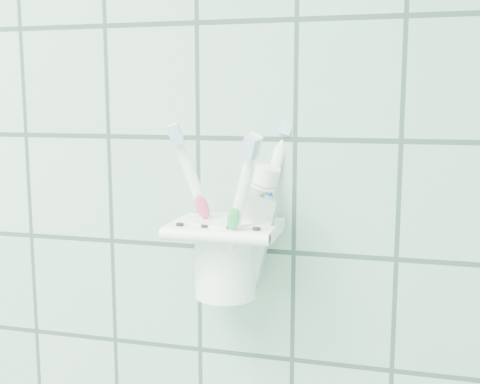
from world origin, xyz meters
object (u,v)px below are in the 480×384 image
object	(u,v)px
holder_bracket	(226,229)
cup	(226,254)
toothbrush_pink	(231,202)
toothpaste_tube	(239,216)
toothbrush_blue	(241,200)
toothbrush_orange	(218,203)

from	to	relation	value
holder_bracket	cup	world-z (taller)	same
toothbrush_pink	toothpaste_tube	distance (m)	0.02
toothbrush_blue	toothbrush_pink	bearing A→B (deg)	132.40
holder_bracket	toothpaste_tube	distance (m)	0.02
toothbrush_blue	toothpaste_tube	distance (m)	0.02
holder_bracket	toothbrush_blue	xyz separation A→B (m)	(0.02, -0.00, 0.03)
toothbrush_orange	toothpaste_tube	distance (m)	0.03
cup	toothbrush_blue	distance (m)	0.07
toothbrush_blue	toothbrush_orange	distance (m)	0.03
toothbrush_orange	toothpaste_tube	size ratio (longest dim) A/B	1.25
cup	toothbrush_blue	world-z (taller)	toothbrush_blue
toothpaste_tube	toothbrush_blue	bearing A→B (deg)	-58.79
toothbrush_blue	toothpaste_tube	world-z (taller)	toothbrush_blue
toothbrush_orange	toothbrush_blue	bearing A→B (deg)	30.81
holder_bracket	toothbrush_orange	world-z (taller)	toothbrush_orange
toothbrush_pink	toothbrush_blue	world-z (taller)	toothbrush_blue
holder_bracket	cup	distance (m)	0.03
toothbrush_pink	cup	bearing A→B (deg)	-133.75
toothbrush_blue	toothpaste_tube	xyz separation A→B (m)	(-0.00, 0.01, -0.02)
toothbrush_orange	toothpaste_tube	world-z (taller)	toothbrush_orange
toothbrush_blue	toothpaste_tube	size ratio (longest dim) A/B	1.32
holder_bracket	toothbrush_pink	distance (m)	0.03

